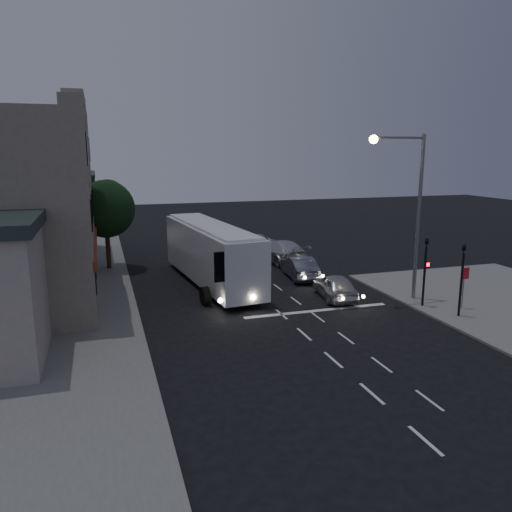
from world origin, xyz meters
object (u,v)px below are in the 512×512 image
object	(u,v)px
car_sedan_b	(280,251)
traffic_signal_main	(425,264)
regulatory_sign	(464,281)
car_suv	(335,286)
car_sedan_c	(254,241)
streetlight	(409,198)
car_sedan_a	(300,267)
tour_bus	(211,252)
street_tree	(105,206)
traffic_signal_side	(462,271)

from	to	relation	value
car_sedan_b	traffic_signal_main	bearing A→B (deg)	98.26
car_sedan_b	regulatory_sign	world-z (taller)	regulatory_sign
car_suv	car_sedan_c	world-z (taller)	car_suv
car_suv	regulatory_sign	xyz separation A→B (m)	(5.39, -4.04, 0.89)
car_sedan_c	streetlight	distance (m)	18.13
regulatory_sign	car_sedan_a	bearing A→B (deg)	121.78
traffic_signal_main	car_suv	bearing A→B (deg)	140.70
tour_bus	car_sedan_a	xyz separation A→B (m)	(5.88, -0.35, -1.33)
car_suv	street_tree	distance (m)	16.94
car_sedan_b	regulatory_sign	xyz separation A→B (m)	(5.06, -13.97, 0.76)
car_sedan_a	streetlight	distance (m)	8.96
traffic_signal_main	streetlight	distance (m)	3.61
regulatory_sign	streetlight	distance (m)	5.18
tour_bus	car_suv	size ratio (longest dim) A/B	3.04
car_sedan_a	traffic_signal_side	xyz separation A→B (m)	(4.54, -9.91, 1.69)
regulatory_sign	street_tree	world-z (taller)	street_tree
car_sedan_a	streetlight	world-z (taller)	streetlight
street_tree	traffic_signal_side	bearing A→B (deg)	-44.50
car_sedan_c	traffic_signal_side	distance (m)	21.01
tour_bus	traffic_signal_side	distance (m)	14.63
car_suv	street_tree	world-z (taller)	street_tree
car_suv	traffic_signal_side	size ratio (longest dim) A/B	1.01
streetlight	street_tree	xyz separation A→B (m)	(-15.55, 12.82, -1.23)
regulatory_sign	tour_bus	bearing A→B (deg)	140.85
streetlight	street_tree	bearing A→B (deg)	140.49
car_sedan_a	traffic_signal_side	bearing A→B (deg)	121.22
car_suv	car_sedan_c	distance (m)	15.45
tour_bus	car_suv	bearing A→B (deg)	-46.95
car_sedan_a	streetlight	size ratio (longest dim) A/B	0.49
car_sedan_b	regulatory_sign	size ratio (longest dim) A/B	2.63
tour_bus	car_suv	distance (m)	8.12
car_sedan_c	car_suv	bearing A→B (deg)	73.87
car_sedan_c	regulatory_sign	distance (m)	20.26
car_sedan_a	car_sedan_c	bearing A→B (deg)	-83.83
regulatory_sign	car_suv	bearing A→B (deg)	143.18
car_sedan_b	car_sedan_c	distance (m)	5.53
tour_bus	streetlight	bearing A→B (deg)	-41.78
car_sedan_a	traffic_signal_main	world-z (taller)	traffic_signal_main
tour_bus	car_sedan_c	size ratio (longest dim) A/B	2.64
car_suv	street_tree	xyz separation A→B (m)	(-12.11, 11.22, 3.79)
street_tree	streetlight	bearing A→B (deg)	-39.51
car_sedan_c	regulatory_sign	world-z (taller)	regulatory_sign
car_sedan_a	car_sedan_c	size ratio (longest dim) A/B	0.93
traffic_signal_side	street_tree	distance (m)	23.24
regulatory_sign	car_sedan_b	bearing A→B (deg)	109.89
tour_bus	traffic_signal_main	size ratio (longest dim) A/B	3.07
street_tree	regulatory_sign	bearing A→B (deg)	-41.08
streetlight	car_sedan_b	bearing A→B (deg)	105.04
traffic_signal_main	car_sedan_a	bearing A→B (deg)	115.85
car_sedan_a	street_tree	xyz separation A→B (m)	(-11.96, 6.31, 3.77)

